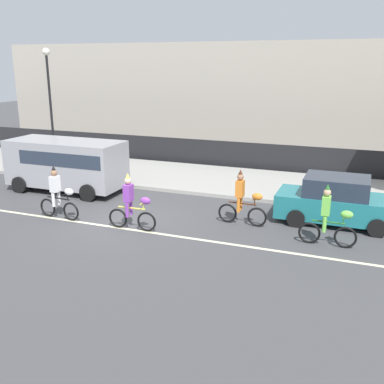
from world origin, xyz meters
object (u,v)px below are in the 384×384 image
at_px(parade_cyclist_purple, 132,205).
at_px(parade_cyclist_orange, 243,201).
at_px(street_lamp_post, 49,91).
at_px(parked_car_teal, 338,202).
at_px(parked_van_grey, 68,162).
at_px(parade_cyclist_zebra, 58,196).
at_px(parade_cyclist_lime, 329,219).

distance_m(parade_cyclist_purple, parade_cyclist_orange, 3.72).
bearing_deg(parade_cyclist_purple, street_lamp_post, 141.48).
distance_m(parade_cyclist_purple, parked_car_teal, 6.95).
bearing_deg(parked_van_grey, parade_cyclist_zebra, -59.23).
height_order(parade_cyclist_zebra, parade_cyclist_orange, same).
distance_m(parade_cyclist_purple, parade_cyclist_lime, 6.19).
distance_m(parade_cyclist_lime, street_lamp_post, 15.34).
bearing_deg(street_lamp_post, parade_cyclist_zebra, -51.52).
relative_size(parade_cyclist_orange, street_lamp_post, 0.33).
height_order(parade_cyclist_zebra, parade_cyclist_purple, same).
bearing_deg(parade_cyclist_lime, parade_cyclist_zebra, -174.37).
relative_size(parade_cyclist_zebra, parade_cyclist_purple, 1.00).
distance_m(parade_cyclist_purple, street_lamp_post, 10.58).
relative_size(parade_cyclist_purple, parade_cyclist_lime, 1.00).
distance_m(parade_cyclist_zebra, parade_cyclist_purple, 2.93).
bearing_deg(parade_cyclist_purple, parade_cyclist_zebra, 179.22).
height_order(parade_cyclist_zebra, street_lamp_post, street_lamp_post).
distance_m(parade_cyclist_zebra, street_lamp_post, 8.58).
height_order(parade_cyclist_zebra, parked_car_teal, parade_cyclist_zebra).
relative_size(parade_cyclist_zebra, parade_cyclist_orange, 1.00).
bearing_deg(parade_cyclist_lime, street_lamp_post, 159.09).
relative_size(parked_car_teal, street_lamp_post, 0.70).
distance_m(parade_cyclist_zebra, parade_cyclist_orange, 6.43).
height_order(parade_cyclist_orange, parked_van_grey, parked_van_grey).
relative_size(parade_cyclist_orange, parked_car_teal, 0.47).
bearing_deg(parked_van_grey, parade_cyclist_lime, -11.58).
xyz_separation_m(parade_cyclist_purple, parked_van_grey, (-4.80, 3.17, 0.44)).
bearing_deg(parked_car_teal, parked_van_grey, 179.56).
height_order(parade_cyclist_zebra, parade_cyclist_lime, same).
distance_m(parade_cyclist_lime, parked_van_grey, 11.16).
bearing_deg(parked_car_teal, parade_cyclist_orange, -156.70).
bearing_deg(parade_cyclist_purple, parked_van_grey, 146.55).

